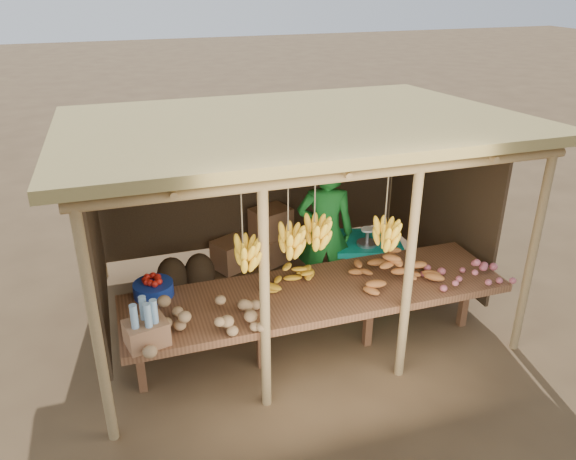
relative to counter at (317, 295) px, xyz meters
name	(u,v)px	position (x,y,z in m)	size (l,w,h in m)	color
ground	(288,308)	(0.00, 0.95, -0.74)	(60.00, 60.00, 0.00)	brown
stall_structure	(285,157)	(-0.03, 0.96, 1.18)	(4.70, 3.50, 2.43)	#9F8052
counter	(317,295)	(0.00, 0.00, 0.00)	(3.90, 1.05, 0.80)	brown
potato_heap	(203,310)	(-1.20, -0.29, 0.25)	(1.09, 0.66, 0.37)	#97754E
sweet_potato_heap	(393,263)	(0.83, -0.01, 0.24)	(0.86, 0.52, 0.35)	#B2672D
onion_heap	(468,264)	(1.56, -0.28, 0.24)	(0.81, 0.49, 0.36)	#BC5B64
banana_pile	(288,267)	(-0.23, 0.25, 0.23)	(0.54, 0.32, 0.34)	yellow
tomato_basin	(153,288)	(-1.58, 0.41, 0.15)	(0.39, 0.39, 0.21)	navy
bottle_box	(146,327)	(-1.71, -0.38, 0.23)	(0.40, 0.35, 0.44)	#956442
vendor	(325,233)	(0.48, 0.99, 0.18)	(0.67, 0.44, 1.85)	#186E24
tarp_crate	(365,265)	(1.04, 1.01, -0.35)	(0.96, 0.88, 0.96)	brown
carton_stack	(258,241)	(-0.04, 2.15, -0.39)	(1.16, 0.56, 0.79)	#956442
burlap_sacks	(186,272)	(-1.09, 1.83, -0.51)	(0.74, 0.39, 0.53)	#42311E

